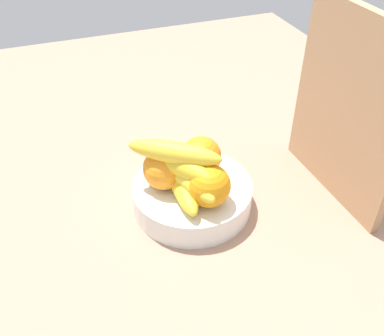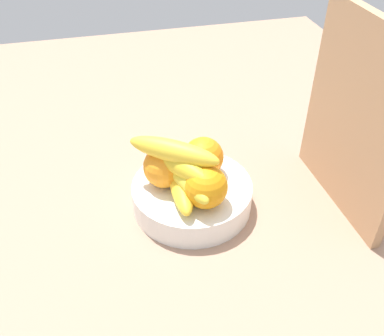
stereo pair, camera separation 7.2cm
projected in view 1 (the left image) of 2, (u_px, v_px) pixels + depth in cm
name	position (u px, v px, depth cm)	size (l,w,h in cm)	color
ground_plane	(180.00, 207.00, 86.73)	(180.00, 140.00, 3.00)	#A37D66
fruit_bowl	(192.00, 195.00, 83.47)	(22.70, 22.70, 5.21)	white
orange_front_left	(201.00, 157.00, 82.29)	(7.75, 7.75, 7.75)	orange
orange_front_right	(164.00, 168.00, 79.46)	(7.75, 7.75, 7.75)	orange
orange_center	(209.00, 186.00, 75.70)	(7.75, 7.75, 7.75)	orange
banana_bunch	(179.00, 169.00, 77.11)	(18.27, 16.05, 10.60)	yellow
cutting_board	(347.00, 110.00, 78.36)	(28.00, 1.80, 36.00)	tan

